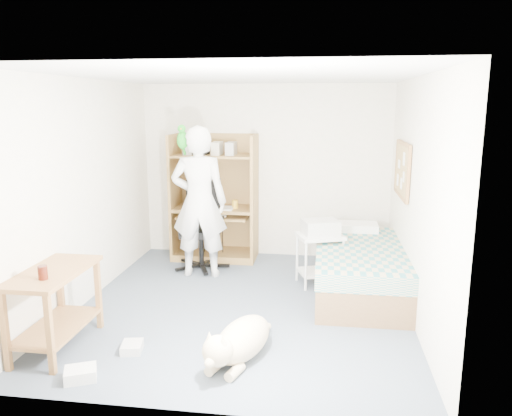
# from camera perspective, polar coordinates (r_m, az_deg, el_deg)

# --- Properties ---
(floor) EXTENTS (4.00, 4.00, 0.00)m
(floor) POSITION_cam_1_polar(r_m,az_deg,el_deg) (5.71, -1.40, -11.07)
(floor) COLOR #4E5B6A
(floor) RESTS_ON ground
(wall_back) EXTENTS (3.60, 0.02, 2.50)m
(wall_back) POSITION_cam_1_polar(r_m,az_deg,el_deg) (7.30, 1.09, 4.20)
(wall_back) COLOR silver
(wall_back) RESTS_ON floor
(wall_right) EXTENTS (0.02, 4.00, 2.50)m
(wall_right) POSITION_cam_1_polar(r_m,az_deg,el_deg) (5.36, 17.89, 0.82)
(wall_right) COLOR silver
(wall_right) RESTS_ON floor
(wall_left) EXTENTS (0.02, 4.00, 2.50)m
(wall_left) POSITION_cam_1_polar(r_m,az_deg,el_deg) (5.91, -18.97, 1.73)
(wall_left) COLOR silver
(wall_left) RESTS_ON floor
(ceiling) EXTENTS (3.60, 4.00, 0.02)m
(ceiling) POSITION_cam_1_polar(r_m,az_deg,el_deg) (5.26, -1.54, 14.87)
(ceiling) COLOR white
(ceiling) RESTS_ON wall_back
(computer_hutch) EXTENTS (1.20, 0.63, 1.80)m
(computer_hutch) POSITION_cam_1_polar(r_m,az_deg,el_deg) (7.23, -4.68, 0.64)
(computer_hutch) COLOR olive
(computer_hutch) RESTS_ON floor
(bed) EXTENTS (1.02, 2.02, 0.66)m
(bed) POSITION_cam_1_polar(r_m,az_deg,el_deg) (6.13, 11.71, -6.79)
(bed) COLOR brown
(bed) RESTS_ON floor
(side_desk) EXTENTS (0.50, 1.00, 0.75)m
(side_desk) POSITION_cam_1_polar(r_m,az_deg,el_deg) (4.97, -22.02, -9.42)
(side_desk) COLOR brown
(side_desk) RESTS_ON floor
(corkboard) EXTENTS (0.04, 0.94, 0.66)m
(corkboard) POSITION_cam_1_polar(r_m,az_deg,el_deg) (6.20, 16.37, 4.22)
(corkboard) COLOR olive
(corkboard) RESTS_ON wall_right
(office_chair) EXTENTS (0.66, 0.66, 1.18)m
(office_chair) POSITION_cam_1_polar(r_m,az_deg,el_deg) (6.90, -6.20, -3.36)
(office_chair) COLOR black
(office_chair) RESTS_ON floor
(person) EXTENTS (0.75, 0.53, 1.96)m
(person) POSITION_cam_1_polar(r_m,az_deg,el_deg) (6.46, -6.51, 0.68)
(person) COLOR white
(person) RESTS_ON floor
(parrot) EXTENTS (0.14, 0.25, 0.40)m
(parrot) POSITION_cam_1_polar(r_m,az_deg,el_deg) (6.42, -8.39, 7.88)
(parrot) COLOR #128015
(parrot) RESTS_ON person
(dog) EXTENTS (0.60, 1.10, 0.43)m
(dog) POSITION_cam_1_polar(r_m,az_deg,el_deg) (4.52, -1.92, -14.91)
(dog) COLOR #D1BA8C
(dog) RESTS_ON floor
(printer_cart) EXTENTS (0.65, 0.59, 0.64)m
(printer_cart) POSITION_cam_1_polar(r_m,az_deg,el_deg) (6.26, 7.30, -4.92)
(printer_cart) COLOR silver
(printer_cart) RESTS_ON floor
(printer) EXTENTS (0.50, 0.44, 0.18)m
(printer) POSITION_cam_1_polar(r_m,az_deg,el_deg) (6.18, 7.38, -2.19)
(printer) COLOR #B7B7B2
(printer) RESTS_ON printer_cart
(crt_monitor) EXTENTS (0.46, 0.48, 0.38)m
(crt_monitor) POSITION_cam_1_polar(r_m,az_deg,el_deg) (7.24, -5.68, 1.76)
(crt_monitor) COLOR beige
(crt_monitor) RESTS_ON computer_hutch
(keyboard) EXTENTS (0.46, 0.21, 0.03)m
(keyboard) POSITION_cam_1_polar(r_m,az_deg,el_deg) (7.12, -5.17, -0.79)
(keyboard) COLOR beige
(keyboard) RESTS_ON computer_hutch
(pencil_cup) EXTENTS (0.08, 0.08, 0.12)m
(pencil_cup) POSITION_cam_1_polar(r_m,az_deg,el_deg) (7.09, -2.42, 0.43)
(pencil_cup) COLOR gold
(pencil_cup) RESTS_ON computer_hutch
(drink_glass) EXTENTS (0.08, 0.08, 0.12)m
(drink_glass) POSITION_cam_1_polar(r_m,az_deg,el_deg) (4.65, -23.19, -6.80)
(drink_glass) COLOR #3F130A
(drink_glass) RESTS_ON side_desk
(floor_box_a) EXTENTS (0.31, 0.29, 0.10)m
(floor_box_a) POSITION_cam_1_polar(r_m,az_deg,el_deg) (4.54, -19.42, -17.45)
(floor_box_a) COLOR silver
(floor_box_a) RESTS_ON floor
(floor_box_b) EXTENTS (0.22, 0.25, 0.08)m
(floor_box_b) POSITION_cam_1_polar(r_m,az_deg,el_deg) (4.86, -13.98, -15.18)
(floor_box_b) COLOR beige
(floor_box_b) RESTS_ON floor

